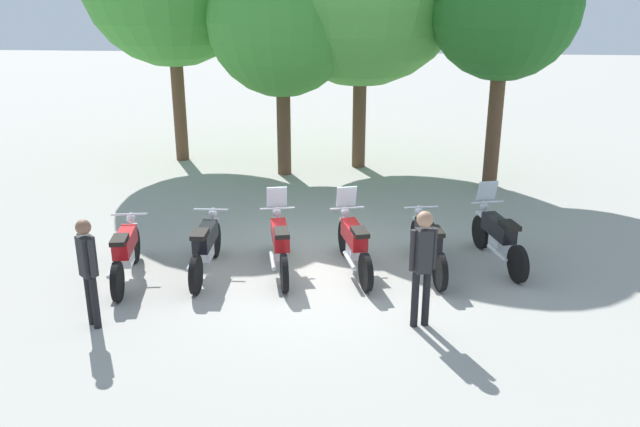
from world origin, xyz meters
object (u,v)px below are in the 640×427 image
motorcycle_1 (206,246)px  tree_1 (282,22)px  person_0 (423,260)px  tree_3 (505,5)px  person_1 (88,265)px  motorcycle_3 (354,243)px  motorcycle_5 (498,236)px  motorcycle_2 (280,243)px  motorcycle_4 (428,243)px  motorcycle_0 (125,251)px

motorcycle_1 → tree_1: bearing=-6.4°
person_0 → tree_3: size_ratio=0.29×
motorcycle_1 → person_1: bearing=147.5°
motorcycle_3 → tree_1: (-2.07, 6.15, 3.38)m
motorcycle_5 → tree_3: size_ratio=0.35×
motorcycle_2 → tree_1: 7.18m
motorcycle_3 → tree_1: 7.32m
motorcycle_2 → tree_1: size_ratio=0.37×
motorcycle_4 → motorcycle_5: size_ratio=1.01×
person_1 → motorcycle_0: bearing=45.2°
motorcycle_1 → person_1: (-1.17, -2.01, 0.46)m
motorcycle_1 → motorcycle_2: motorcycle_2 is taller
motorcycle_1 → motorcycle_5: (5.10, 0.88, 0.01)m
motorcycle_1 → tree_1: size_ratio=0.38×
motorcycle_4 → motorcycle_5: motorcycle_5 is taller
motorcycle_2 → motorcycle_5: size_ratio=1.01×
motorcycle_2 → motorcycle_3: bearing=-96.8°
motorcycle_0 → motorcycle_3: (3.83, 0.69, 0.01)m
person_0 → person_1: 4.78m
motorcycle_2 → person_1: 3.31m
motorcycle_5 → motorcycle_0: bearing=86.1°
tree_1 → person_0: bearing=-68.9°
motorcycle_3 → motorcycle_2: bearing=79.9°
motorcycle_4 → tree_3: (1.91, 5.35, 3.81)m
motorcycle_4 → motorcycle_5: 1.34m
motorcycle_1 → motorcycle_5: size_ratio=1.02×
motorcycle_1 → person_0: bearing=-116.1°
person_0 → motorcycle_2: bearing=-144.3°
motorcycle_1 → motorcycle_5: 5.18m
person_1 → tree_1: 9.12m
motorcycle_1 → motorcycle_4: 3.86m
motorcycle_0 → motorcycle_1: same height
motorcycle_0 → motorcycle_2: 2.61m
person_0 → tree_1: size_ratio=0.31×
motorcycle_2 → motorcycle_0: bearing=89.7°
motorcycle_4 → tree_1: (-3.36, 6.01, 3.40)m
motorcycle_1 → motorcycle_3: size_ratio=1.03×
motorcycle_4 → tree_1: tree_1 is taller
motorcycle_2 → motorcycle_4: (2.56, 0.27, -0.01)m
motorcycle_0 → motorcycle_4: (5.11, 0.83, 0.00)m
motorcycle_5 → person_0: (-1.51, -2.47, 0.54)m
motorcycle_1 → person_1: 2.37m
tree_3 → motorcycle_0: bearing=-138.6°
motorcycle_3 → person_0: bearing=-167.3°
person_1 → tree_3: size_ratio=0.27×
motorcycle_0 → tree_1: (1.76, 6.84, 3.40)m
person_0 → tree_1: tree_1 is taller
motorcycle_5 → person_0: 2.94m
motorcycle_0 → person_1: (0.11, -1.63, 0.46)m
motorcycle_4 → person_1: 5.60m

